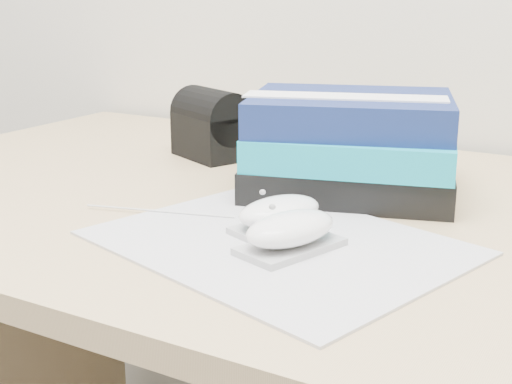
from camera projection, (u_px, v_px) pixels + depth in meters
The scene contains 7 objects.
desk at pixel (391, 361), 1.00m from camera, with size 1.60×0.80×0.73m.
mousepad at pixel (278, 243), 0.77m from camera, with size 0.37×0.29×0.00m, color #9E9DA5.
mouse_rear at pixel (279, 214), 0.80m from camera, with size 0.10×0.12×0.05m.
mouse_front at pixel (291, 232), 0.74m from camera, with size 0.09×0.13×0.05m.
usb_cable at pixel (159, 211), 0.87m from camera, with size 0.00×0.00×0.19m, color silver.
book_stack at pixel (351, 145), 0.95m from camera, with size 0.32×0.28×0.13m.
pouch at pixel (212, 125), 1.15m from camera, with size 0.15×0.13×0.11m.
Camera 1 is at (0.28, 0.78, 1.00)m, focal length 50.00 mm.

